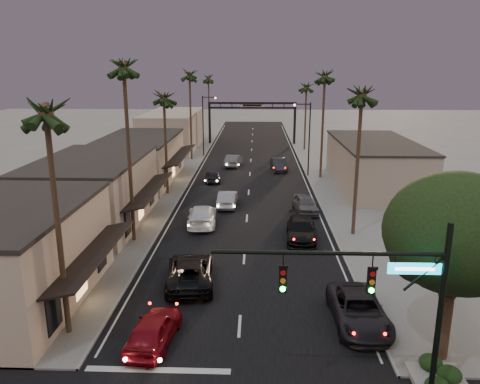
# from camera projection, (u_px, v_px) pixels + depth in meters

# --- Properties ---
(ground) EXTENTS (200.00, 200.00, 0.00)m
(ground) POSITION_uv_depth(u_px,v_px,m) (249.00, 186.00, 53.29)
(ground) COLOR slate
(ground) RESTS_ON ground
(road) EXTENTS (14.00, 120.00, 0.02)m
(road) POSITION_uv_depth(u_px,v_px,m) (250.00, 176.00, 58.12)
(road) COLOR black
(road) RESTS_ON ground
(sidewalk_left) EXTENTS (5.00, 92.00, 0.12)m
(sidewalk_left) POSITION_uv_depth(u_px,v_px,m) (183.00, 164.00, 65.19)
(sidewalk_left) COLOR slate
(sidewalk_left) RESTS_ON ground
(sidewalk_right) EXTENTS (5.00, 92.00, 0.12)m
(sidewalk_right) POSITION_uv_depth(u_px,v_px,m) (319.00, 165.00, 64.54)
(sidewalk_right) COLOR slate
(sidewalk_right) RESTS_ON ground
(storefront_near) EXTENTS (8.00, 12.00, 5.50)m
(storefront_near) POSITION_uv_depth(u_px,v_px,m) (8.00, 258.00, 25.99)
(storefront_near) COLOR #BCA990
(storefront_near) RESTS_ON ground
(storefront_mid) EXTENTS (8.00, 14.00, 5.50)m
(storefront_mid) POSITION_uv_depth(u_px,v_px,m) (93.00, 193.00, 39.51)
(storefront_mid) COLOR gray
(storefront_mid) RESTS_ON ground
(storefront_far) EXTENTS (8.00, 16.00, 5.00)m
(storefront_far) POSITION_uv_depth(u_px,v_px,m) (139.00, 160.00, 55.03)
(storefront_far) COLOR #BCA990
(storefront_far) RESTS_ON ground
(storefront_dist) EXTENTS (8.00, 20.00, 6.00)m
(storefront_dist) POSITION_uv_depth(u_px,v_px,m) (173.00, 130.00, 77.11)
(storefront_dist) COLOR gray
(storefront_dist) RESTS_ON ground
(building_right) EXTENTS (8.00, 18.00, 5.00)m
(building_right) POSITION_uv_depth(u_px,v_px,m) (374.00, 165.00, 52.17)
(building_right) COLOR gray
(building_right) RESTS_ON ground
(traffic_signal) EXTENTS (8.51, 0.22, 7.80)m
(traffic_signal) POSITION_uv_depth(u_px,v_px,m) (389.00, 293.00, 17.03)
(traffic_signal) COLOR black
(traffic_signal) RESTS_ON ground
(corner_tree) EXTENTS (6.20, 6.20, 8.80)m
(corner_tree) POSITION_uv_depth(u_px,v_px,m) (458.00, 238.00, 20.00)
(corner_tree) COLOR #38281C
(corner_tree) RESTS_ON ground
(arch) EXTENTS (15.20, 0.40, 7.27)m
(arch) POSITION_uv_depth(u_px,v_px,m) (252.00, 112.00, 80.83)
(arch) COLOR black
(arch) RESTS_ON ground
(streetlight_right) EXTENTS (2.13, 0.30, 9.00)m
(streetlight_right) POSITION_uv_depth(u_px,v_px,m) (307.00, 133.00, 56.51)
(streetlight_right) COLOR black
(streetlight_right) RESTS_ON ground
(streetlight_left) EXTENTS (2.13, 0.30, 9.00)m
(streetlight_left) POSITION_uv_depth(u_px,v_px,m) (205.00, 121.00, 69.54)
(streetlight_left) COLOR black
(streetlight_left) RESTS_ON ground
(palm_la) EXTENTS (3.20, 3.20, 13.20)m
(palm_la) POSITION_uv_depth(u_px,v_px,m) (45.00, 104.00, 20.70)
(palm_la) COLOR #38281C
(palm_la) RESTS_ON ground
(palm_lb) EXTENTS (3.20, 3.20, 15.20)m
(palm_lb) POSITION_uv_depth(u_px,v_px,m) (123.00, 62.00, 32.76)
(palm_lb) COLOR #38281C
(palm_lb) RESTS_ON ground
(palm_lc) EXTENTS (3.20, 3.20, 12.20)m
(palm_lc) POSITION_uv_depth(u_px,v_px,m) (164.00, 94.00, 47.03)
(palm_lc) COLOR #38281C
(palm_lc) RESTS_ON ground
(palm_ld) EXTENTS (3.20, 3.20, 14.20)m
(palm_ld) POSITION_uv_depth(u_px,v_px,m) (189.00, 72.00, 64.87)
(palm_ld) COLOR #38281C
(palm_ld) RESTS_ON ground
(palm_ra) EXTENTS (3.20, 3.20, 13.20)m
(palm_ra) POSITION_uv_depth(u_px,v_px,m) (362.00, 90.00, 34.60)
(palm_ra) COLOR #38281C
(palm_ra) RESTS_ON ground
(palm_rb) EXTENTS (3.20, 3.20, 14.20)m
(palm_rb) POSITION_uv_depth(u_px,v_px,m) (325.00, 73.00, 53.66)
(palm_rb) COLOR #38281C
(palm_rb) RESTS_ON ground
(palm_rc) EXTENTS (3.20, 3.20, 12.20)m
(palm_rc) POSITION_uv_depth(u_px,v_px,m) (307.00, 84.00, 73.47)
(palm_rc) COLOR #38281C
(palm_rc) RESTS_ON ground
(palm_far) EXTENTS (3.20, 3.20, 13.20)m
(palm_far) POSITION_uv_depth(u_px,v_px,m) (208.00, 76.00, 87.32)
(palm_far) COLOR #38281C
(palm_far) RESTS_ON ground
(oncoming_red) EXTENTS (2.39, 4.80, 1.57)m
(oncoming_red) POSITION_uv_depth(u_px,v_px,m) (154.00, 329.00, 22.59)
(oncoming_red) COLOR maroon
(oncoming_red) RESTS_ON ground
(oncoming_pickup) EXTENTS (3.40, 6.28, 1.67)m
(oncoming_pickup) POSITION_uv_depth(u_px,v_px,m) (190.00, 271.00, 28.88)
(oncoming_pickup) COLOR black
(oncoming_pickup) RESTS_ON ground
(oncoming_silver) EXTENTS (1.78, 4.80, 1.57)m
(oncoming_silver) POSITION_uv_depth(u_px,v_px,m) (228.00, 199.00, 45.10)
(oncoming_silver) COLOR #929397
(oncoming_silver) RESTS_ON ground
(oncoming_white) EXTENTS (2.70, 5.88, 1.67)m
(oncoming_white) POSITION_uv_depth(u_px,v_px,m) (202.00, 215.00, 39.84)
(oncoming_white) COLOR white
(oncoming_white) RESTS_ON ground
(oncoming_dgrey) EXTENTS (2.22, 4.32, 1.41)m
(oncoming_dgrey) POSITION_uv_depth(u_px,v_px,m) (213.00, 176.00, 54.84)
(oncoming_dgrey) COLOR black
(oncoming_dgrey) RESTS_ON ground
(oncoming_grey_far) EXTENTS (2.36, 5.09, 1.61)m
(oncoming_grey_far) POSITION_uv_depth(u_px,v_px,m) (233.00, 161.00, 63.40)
(oncoming_grey_far) COLOR #545459
(oncoming_grey_far) RESTS_ON ground
(curbside_near) EXTENTS (2.75, 5.79, 1.60)m
(curbside_near) POSITION_uv_depth(u_px,v_px,m) (359.00, 310.00, 24.33)
(curbside_near) COLOR black
(curbside_near) RESTS_ON ground
(curbside_black) EXTENTS (2.58, 5.65, 1.60)m
(curbside_black) POSITION_uv_depth(u_px,v_px,m) (301.00, 230.00, 36.40)
(curbside_black) COLOR black
(curbside_black) RESTS_ON ground
(curbside_grey) EXTENTS (2.42, 4.84, 1.58)m
(curbside_grey) POSITION_uv_depth(u_px,v_px,m) (305.00, 204.00, 43.33)
(curbside_grey) COLOR #504F55
(curbside_grey) RESTS_ON ground
(curbside_far) EXTENTS (2.21, 4.97, 1.58)m
(curbside_far) POSITION_uv_depth(u_px,v_px,m) (279.00, 165.00, 60.75)
(curbside_far) COLOR black
(curbside_far) RESTS_ON ground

